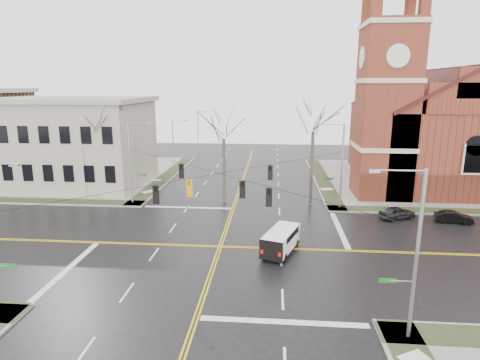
# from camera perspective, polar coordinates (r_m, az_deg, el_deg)

# --- Properties ---
(ground) EXTENTS (120.00, 120.00, 0.00)m
(ground) POSITION_cam_1_polar(r_m,az_deg,el_deg) (33.68, -2.84, -9.42)
(ground) COLOR black
(ground) RESTS_ON ground
(sidewalks) EXTENTS (80.00, 80.00, 0.17)m
(sidewalks) POSITION_cam_1_polar(r_m,az_deg,el_deg) (33.65, -2.84, -9.30)
(sidewalks) COLOR gray
(sidewalks) RESTS_ON ground
(road_markings) EXTENTS (100.00, 100.00, 0.01)m
(road_markings) POSITION_cam_1_polar(r_m,az_deg,el_deg) (33.68, -2.84, -9.41)
(road_markings) COLOR gold
(road_markings) RESTS_ON ground
(church) EXTENTS (24.28, 27.48, 27.50)m
(church) POSITION_cam_1_polar(r_m,az_deg,el_deg) (59.40, 25.25, 7.64)
(church) COLOR maroon
(church) RESTS_ON ground
(civic_building_a) EXTENTS (18.00, 14.00, 11.00)m
(civic_building_a) POSITION_cam_1_polar(r_m,az_deg,el_deg) (57.65, -22.39, 4.83)
(civic_building_a) COLOR #A19980
(civic_building_a) RESTS_ON ground
(signal_pole_ne) EXTENTS (2.75, 0.22, 9.00)m
(signal_pole_ne) POSITION_cam_1_polar(r_m,az_deg,el_deg) (43.61, 14.08, 2.26)
(signal_pole_ne) COLOR gray
(signal_pole_ne) RESTS_ON ground
(signal_pole_nw) EXTENTS (2.75, 0.22, 9.00)m
(signal_pole_nw) POSITION_cam_1_polar(r_m,az_deg,el_deg) (45.77, -15.16, 2.71)
(signal_pole_nw) COLOR gray
(signal_pole_nw) RESTS_ON ground
(signal_pole_se) EXTENTS (2.75, 0.22, 9.00)m
(signal_pole_se) POSITION_cam_1_polar(r_m,az_deg,el_deg) (22.06, 23.47, -9.27)
(signal_pole_se) COLOR gray
(signal_pole_se) RESTS_ON ground
(span_wires) EXTENTS (23.02, 23.02, 0.03)m
(span_wires) POSITION_cam_1_polar(r_m,az_deg,el_deg) (31.81, -2.96, 0.94)
(span_wires) COLOR black
(span_wires) RESTS_ON ground
(traffic_signals) EXTENTS (8.21, 8.26, 1.30)m
(traffic_signals) POSITION_cam_1_polar(r_m,az_deg,el_deg) (31.33, -3.11, -0.66)
(traffic_signals) COLOR black
(traffic_signals) RESTS_ON ground
(streetlight_north_a) EXTENTS (2.30, 0.20, 8.00)m
(streetlight_north_a) POSITION_cam_1_polar(r_m,az_deg,el_deg) (61.23, -9.34, 5.12)
(streetlight_north_a) COLOR gray
(streetlight_north_a) RESTS_ON ground
(streetlight_north_b) EXTENTS (2.30, 0.20, 8.00)m
(streetlight_north_b) POSITION_cam_1_polar(r_m,az_deg,el_deg) (80.63, -5.90, 7.16)
(streetlight_north_b) COLOR gray
(streetlight_north_b) RESTS_ON ground
(cargo_van) EXTENTS (3.33, 5.11, 1.82)m
(cargo_van) POSITION_cam_1_polar(r_m,az_deg,el_deg) (32.47, 5.96, -8.31)
(cargo_van) COLOR white
(cargo_van) RESTS_ON ground
(parked_car_a) EXTENTS (4.02, 2.89, 1.27)m
(parked_car_a) POSITION_cam_1_polar(r_m,az_deg,el_deg) (43.01, 21.46, -4.36)
(parked_car_a) COLOR black
(parked_car_a) RESTS_ON ground
(parked_car_b) EXTENTS (3.58, 1.71, 1.13)m
(parked_car_b) POSITION_cam_1_polar(r_m,az_deg,el_deg) (44.16, 28.10, -4.67)
(parked_car_b) COLOR black
(parked_car_b) RESTS_ON ground
(tree_nw_far) EXTENTS (4.00, 4.00, 11.76)m
(tree_nw_far) POSITION_cam_1_polar(r_m,az_deg,el_deg) (48.52, -19.09, 7.27)
(tree_nw_far) COLOR #382C23
(tree_nw_far) RESTS_ON ground
(tree_nw_near) EXTENTS (4.00, 4.00, 10.60)m
(tree_nw_near) POSITION_cam_1_polar(r_m,az_deg,el_deg) (44.72, -2.34, 6.47)
(tree_nw_near) COLOR #382C23
(tree_nw_near) RESTS_ON ground
(tree_ne) EXTENTS (4.00, 4.00, 12.02)m
(tree_ne) POSITION_cam_1_polar(r_m,az_deg,el_deg) (44.07, 10.39, 7.48)
(tree_ne) COLOR #382C23
(tree_ne) RESTS_ON ground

